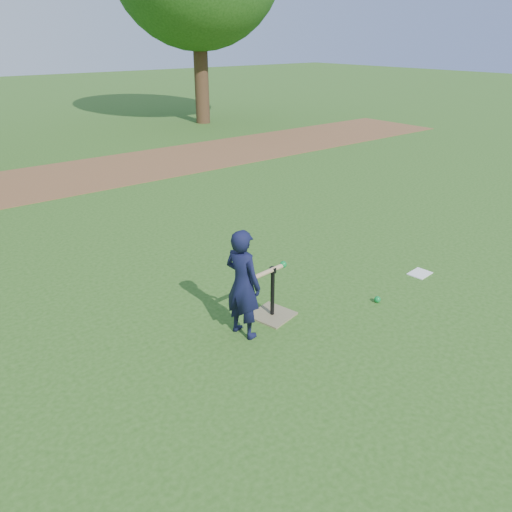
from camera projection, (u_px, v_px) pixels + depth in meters
ground at (294, 305)px, 5.98m from camera, size 80.00×80.00×0.00m
dirt_strip at (71, 177)px, 11.34m from camera, size 24.00×3.00×0.01m
child at (243, 284)px, 5.17m from camera, size 0.37×0.49×1.20m
wiffle_ball_ground at (377, 299)px, 6.02m from camera, size 0.08×0.08×0.08m
clipboard at (420, 273)px, 6.76m from camera, size 0.32×0.26×0.01m
batting_tee at (272, 307)px, 5.71m from camera, size 0.52×0.52×0.61m
swing_action at (267, 272)px, 5.45m from camera, size 0.65×0.14×0.08m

